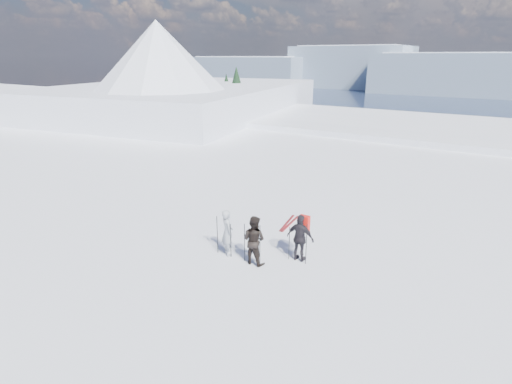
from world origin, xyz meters
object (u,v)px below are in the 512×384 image
skier_grey (227,232)px  skier_dark (254,240)px  skier_pack (300,238)px  skis_loose (289,223)px

skier_grey → skier_dark: bearing=-146.9°
skier_grey → skier_pack: size_ratio=1.00×
skier_grey → skier_pack: (2.22, 0.87, 0.00)m
skier_dark → skis_loose: bearing=-80.2°
skier_grey → skier_pack: bearing=-122.9°
skier_grey → skis_loose: (0.55, 3.32, -0.77)m
skier_dark → skier_grey: bearing=-1.3°
skier_dark → skis_loose: 3.50m
skier_dark → skier_pack: skier_dark is taller
skier_pack → skis_loose: (-1.67, 2.45, -0.77)m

